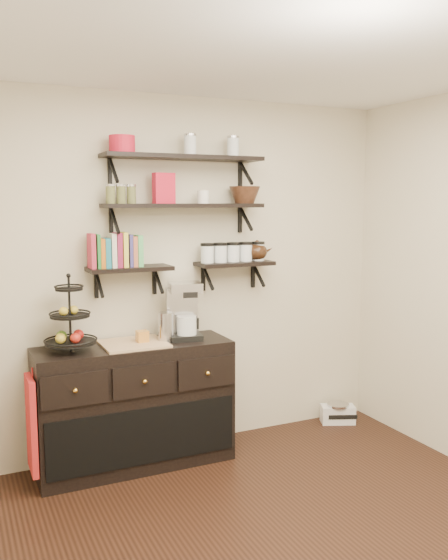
# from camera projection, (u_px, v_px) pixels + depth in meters

# --- Properties ---
(ceiling) EXTENTS (3.50, 3.50, 0.02)m
(ceiling) POSITION_uv_depth(u_px,v_px,m) (305.00, 35.00, 2.81)
(ceiling) COLOR white
(ceiling) RESTS_ON back_wall
(back_wall) EXTENTS (3.50, 0.02, 2.70)m
(back_wall) POSITION_uv_depth(u_px,v_px,m) (178.00, 275.00, 4.56)
(back_wall) COLOR beige
(back_wall) RESTS_ON ground
(shelf_top) EXTENTS (1.20, 0.27, 0.23)m
(shelf_top) POSITION_uv_depth(u_px,v_px,m) (184.00, 158.00, 4.33)
(shelf_top) COLOR black
(shelf_top) RESTS_ON back_wall
(shelf_mid) EXTENTS (1.20, 0.27, 0.23)m
(shelf_mid) POSITION_uv_depth(u_px,v_px,m) (184.00, 206.00, 4.37)
(shelf_mid) COLOR black
(shelf_mid) RESTS_ON back_wall
(shelf_low_left) EXTENTS (0.60, 0.25, 0.23)m
(shelf_low_left) POSITION_uv_depth(u_px,v_px,m) (129.00, 270.00, 4.27)
(shelf_low_left) COLOR black
(shelf_low_left) RESTS_ON back_wall
(shelf_low_right) EXTENTS (0.60, 0.25, 0.23)m
(shelf_low_right) POSITION_uv_depth(u_px,v_px,m) (234.00, 264.00, 4.62)
(shelf_low_right) COLOR black
(shelf_low_right) RESTS_ON back_wall
(cookbooks) EXTENTS (0.36, 0.15, 0.26)m
(cookbooks) POSITION_uv_depth(u_px,v_px,m) (117.00, 251.00, 4.21)
(cookbooks) COLOR #B22A42
(cookbooks) RESTS_ON shelf_low_left
(glass_canisters) EXTENTS (0.54, 0.10, 0.13)m
(glass_canisters) POSITION_uv_depth(u_px,v_px,m) (233.00, 253.00, 4.60)
(glass_canisters) COLOR silver
(glass_canisters) RESTS_ON shelf_low_right
(sideboard) EXTENTS (1.40, 0.50, 0.92)m
(sideboard) POSITION_uv_depth(u_px,v_px,m) (135.00, 405.00, 4.28)
(sideboard) COLOR black
(sideboard) RESTS_ON floor
(fruit_stand) EXTENTS (0.35, 0.35, 0.51)m
(fruit_stand) POSITION_uv_depth(u_px,v_px,m) (71.00, 326.00, 4.02)
(fruit_stand) COLOR black
(fruit_stand) RESTS_ON sideboard
(candle) EXTENTS (0.08, 0.08, 0.08)m
(candle) POSITION_uv_depth(u_px,v_px,m) (142.00, 336.00, 4.25)
(candle) COLOR #B9762A
(candle) RESTS_ON sideboard
(coffee_maker) EXTENTS (0.27, 0.27, 0.43)m
(coffee_maker) POSITION_uv_depth(u_px,v_px,m) (184.00, 312.00, 4.39)
(coffee_maker) COLOR black
(coffee_maker) RESTS_ON sideboard
(thermal_carafe) EXTENTS (0.11, 0.11, 0.22)m
(thermal_carafe) POSITION_uv_depth(u_px,v_px,m) (166.00, 327.00, 4.29)
(thermal_carafe) COLOR silver
(thermal_carafe) RESTS_ON sideboard
(apron) EXTENTS (0.04, 0.27, 0.64)m
(apron) POSITION_uv_depth(u_px,v_px,m) (31.00, 425.00, 3.89)
(apron) COLOR #AD1224
(apron) RESTS_ON sideboard
(radio) EXTENTS (0.32, 0.25, 0.17)m
(radio) POSITION_uv_depth(u_px,v_px,m) (338.00, 413.00, 5.15)
(radio) COLOR silver
(radio) RESTS_ON floor
(recipe_box) EXTENTS (0.17, 0.08, 0.22)m
(recipe_box) POSITION_uv_depth(u_px,v_px,m) (164.00, 188.00, 4.29)
(recipe_box) COLOR red
(recipe_box) RESTS_ON shelf_mid
(walnut_bowl) EXTENTS (0.24, 0.24, 0.13)m
(walnut_bowl) POSITION_uv_depth(u_px,v_px,m) (245.00, 195.00, 4.57)
(walnut_bowl) COLOR black
(walnut_bowl) RESTS_ON shelf_mid
(ramekins) EXTENTS (0.09, 0.09, 0.10)m
(ramekins) POSITION_uv_depth(u_px,v_px,m) (203.00, 197.00, 4.42)
(ramekins) COLOR white
(ramekins) RESTS_ON shelf_mid
(teapot) EXTENTS (0.24, 0.19, 0.16)m
(teapot) POSITION_uv_depth(u_px,v_px,m) (257.00, 250.00, 4.69)
(teapot) COLOR black
(teapot) RESTS_ON shelf_low_right
(red_pot) EXTENTS (0.18, 0.18, 0.12)m
(red_pot) POSITION_uv_depth(u_px,v_px,m) (122.00, 144.00, 4.12)
(red_pot) COLOR red
(red_pot) RESTS_ON shelf_top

